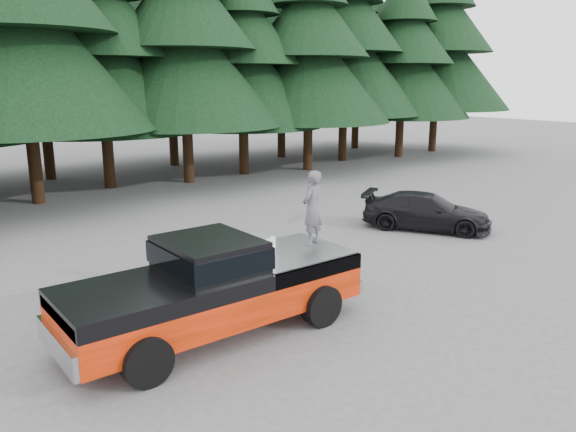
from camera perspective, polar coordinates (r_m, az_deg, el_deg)
ground at (r=12.07m, az=-1.30°, el=-9.69°), size 120.00×120.00×0.00m
pickup_truck at (r=10.95m, az=-7.39°, el=-8.56°), size 6.00×2.04×1.33m
truck_cab at (r=10.58m, az=-8.01°, el=-3.85°), size 1.66×1.90×0.59m
air_compressor at (r=11.04m, az=-3.22°, el=-3.45°), size 0.75×0.70×0.42m
man_on_bed at (r=11.94m, az=2.47°, el=0.82°), size 0.69×0.58×1.61m
parked_car at (r=18.92m, az=13.88°, el=0.47°), size 3.55×4.38×1.19m
treeline at (r=27.19m, az=-24.07°, el=18.75°), size 60.15×16.05×17.50m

